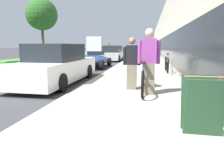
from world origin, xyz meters
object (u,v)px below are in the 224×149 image
at_px(vintage_roadster_curbside, 94,61).
at_px(moving_truck, 99,46).
at_px(bike_rack_hoop, 172,65).
at_px(parked_sedan_curbside, 57,65).
at_px(parked_sedan_far, 113,54).
at_px(person_bystander, 132,63).
at_px(street_tree_far, 42,15).
at_px(cruiser_bike_nearest, 167,64).
at_px(person_rider, 149,62).
at_px(tandem_bicycle, 143,78).
at_px(sandwich_board_sign, 202,105).

xyz_separation_m(vintage_roadster_curbside, moving_truck, (-4.42, 19.09, 0.93)).
distance_m(bike_rack_hoop, moving_truck, 24.43).
height_order(parked_sedan_curbside, parked_sedan_far, parked_sedan_curbside).
xyz_separation_m(person_bystander, street_tree_far, (-11.05, 14.41, 3.85)).
xyz_separation_m(person_bystander, cruiser_bike_nearest, (1.43, 4.46, -0.40)).
height_order(bike_rack_hoop, street_tree_far, street_tree_far).
relative_size(person_rider, street_tree_far, 0.28).
relative_size(person_bystander, street_tree_far, 0.25).
height_order(cruiser_bike_nearest, parked_sedan_far, parked_sedan_far).
bearing_deg(tandem_bicycle, street_tree_far, 127.91).
distance_m(vintage_roadster_curbside, street_tree_far, 11.97).
distance_m(cruiser_bike_nearest, moving_truck, 23.03).
xyz_separation_m(bike_rack_hoop, street_tree_far, (-12.56, 11.43, 4.14)).
xyz_separation_m(cruiser_bike_nearest, sandwich_board_sign, (-0.09, -7.41, 0.04)).
xyz_separation_m(tandem_bicycle, vintage_roadster_curbside, (-3.45, 6.84, -0.03)).
relative_size(cruiser_bike_nearest, parked_sedan_far, 0.39).
height_order(person_bystander, bike_rack_hoop, person_bystander).
xyz_separation_m(bike_rack_hoop, cruiser_bike_nearest, (-0.08, 1.48, -0.11)).
bearing_deg(bike_rack_hoop, street_tree_far, 137.69).
bearing_deg(street_tree_far, vintage_roadster_curbside, -44.46).
bearing_deg(person_rider, person_bystander, 133.25).
bearing_deg(moving_truck, person_bystander, -73.72).
bearing_deg(person_bystander, vintage_roadster_curbside, 115.03).
distance_m(sandwich_board_sign, parked_sedan_curbside, 5.92).
xyz_separation_m(bike_rack_hoop, sandwich_board_sign, (-0.17, -5.93, -0.06)).
bearing_deg(moving_truck, cruiser_bike_nearest, -67.19).
relative_size(person_bystander, vintage_roadster_curbside, 0.39).
bearing_deg(parked_sedan_curbside, person_rider, -24.73).
bearing_deg(parked_sedan_far, tandem_bicycle, -75.84).
xyz_separation_m(vintage_roadster_curbside, street_tree_far, (-7.98, 7.83, 4.29)).
relative_size(person_rider, parked_sedan_far, 0.38).
xyz_separation_m(person_bystander, parked_sedan_far, (-3.00, 13.10, -0.26)).
bearing_deg(bike_rack_hoop, vintage_roadster_curbside, 141.81).
distance_m(tandem_bicycle, street_tree_far, 19.07).
relative_size(person_bystander, sandwich_board_sign, 1.78).
distance_m(parked_sedan_curbside, moving_truck, 25.02).
xyz_separation_m(tandem_bicycle, cruiser_bike_nearest, (1.05, 4.72, 0.01)).
height_order(person_rider, parked_sedan_far, person_rider).
relative_size(person_rider, parked_sedan_curbside, 0.38).
distance_m(tandem_bicycle, person_rider, 0.61).
relative_size(sandwich_board_sign, vintage_roadster_curbside, 0.22).
xyz_separation_m(bike_rack_hoop, parked_sedan_curbside, (-4.51, -1.91, 0.07)).
bearing_deg(moving_truck, sandwich_board_sign, -72.84).
bearing_deg(tandem_bicycle, bike_rack_hoop, 70.69).
bearing_deg(moving_truck, street_tree_far, -107.50).
bearing_deg(parked_sedan_far, cruiser_bike_nearest, -62.89).
height_order(person_rider, sandwich_board_sign, person_rider).
xyz_separation_m(cruiser_bike_nearest, moving_truck, (-8.93, 21.22, 0.89)).
relative_size(sandwich_board_sign, parked_sedan_far, 0.19).
bearing_deg(person_bystander, tandem_bicycle, -34.51).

